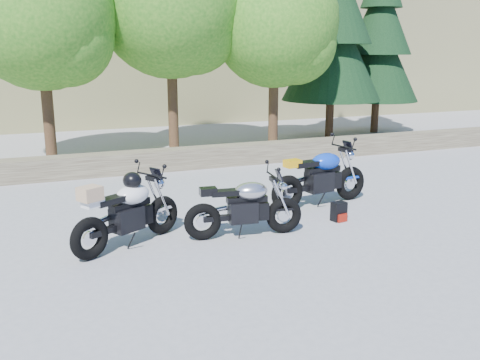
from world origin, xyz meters
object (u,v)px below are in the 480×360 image
object	(u,v)px
white_bike	(127,211)
backpack	(339,212)
blue_bike	(321,178)
silver_bike	(245,208)

from	to	relation	value
white_bike	backpack	size ratio (longest dim) A/B	5.48
backpack	blue_bike	bearing A→B (deg)	69.47
silver_bike	white_bike	distance (m)	1.79
blue_bike	backpack	xyz separation A→B (m)	(-0.19, -0.97, -0.36)
silver_bike	white_bike	world-z (taller)	white_bike
silver_bike	blue_bike	distance (m)	2.26
silver_bike	white_bike	xyz separation A→B (m)	(-1.77, 0.24, 0.08)
white_bike	backpack	bearing A→B (deg)	-31.98
white_bike	blue_bike	xyz separation A→B (m)	(3.74, 0.86, -0.02)
silver_bike	blue_bike	xyz separation A→B (m)	(1.97, 1.10, 0.06)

